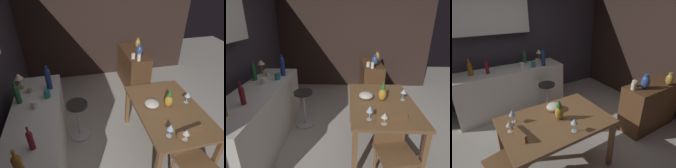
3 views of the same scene
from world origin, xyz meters
TOP-DOWN VIEW (x-y plane):
  - ground_plane at (0.00, 0.00)m, footprint 9.00×9.00m
  - wall_kitchen_back at (-0.06, 2.08)m, footprint 5.20×0.33m
  - wall_side_right at (2.55, 0.30)m, footprint 0.10×4.40m
  - dining_table at (-0.01, -0.23)m, footprint 1.34×0.89m
  - kitchen_counter at (-0.04, 1.52)m, footprint 2.10×0.60m
  - sideboard_cabinet at (1.86, -0.33)m, footprint 1.10×0.44m
  - chair_near_window at (-0.62, -0.27)m, footprint 0.47×0.47m
  - bar_stool at (0.50, 1.00)m, footprint 0.34×0.34m
  - wine_glass_left at (-0.55, -0.16)m, footprint 0.08×0.08m
  - wine_glass_right at (-0.47, 0.00)m, footprint 0.08×0.08m
  - wine_glass_center at (0.06, -0.54)m, footprint 0.08×0.08m
  - pineapple_centerpiece at (0.04, -0.24)m, footprint 0.11×0.11m
  - fruit_bowl at (0.09, -0.02)m, footprint 0.20×0.20m
  - wine_bottle_amber at (-0.72, 1.54)m, footprint 0.08×0.08m
  - wine_bottle_ruby at (-0.45, 1.48)m, footprint 0.06×0.06m
  - wine_bottle_green at (0.36, 1.73)m, footprint 0.07×0.07m
  - wine_bottle_cobalt at (0.62, 1.36)m, footprint 0.08×0.08m
  - cup_white at (0.22, 1.52)m, footprint 0.12×0.09m
  - cup_cream at (0.59, 1.61)m, footprint 0.11×0.08m
  - cup_teal at (0.41, 1.38)m, footprint 0.12×0.08m
  - counter_lamp at (0.71, 1.76)m, footprint 0.13×0.13m
  - pillar_candle_tall at (1.51, -0.21)m, footprint 0.08×0.08m
  - pillar_candle_short at (1.39, -0.28)m, footprint 0.07×0.07m
  - vase_ceramic_blue at (1.57, -0.35)m, footprint 0.14×0.14m
  - vase_brass at (2.03, -0.48)m, footprint 0.12×0.12m

SIDE VIEW (x-z plane):
  - ground_plane at x=0.00m, z-range 0.00..0.00m
  - bar_stool at x=0.50m, z-range 0.02..0.67m
  - sideboard_cabinet at x=1.86m, z-range 0.00..0.82m
  - kitchen_counter at x=-0.04m, z-range 0.00..0.90m
  - chair_near_window at x=-0.62m, z-range 0.05..0.88m
  - dining_table at x=-0.01m, z-range 0.29..1.03m
  - fruit_bowl at x=0.09m, z-range 0.74..0.83m
  - wine_glass_left at x=-0.55m, z-range 0.77..0.91m
  - pineapple_centerpiece at x=0.04m, z-range 0.72..1.00m
  - wine_glass_center at x=0.06m, z-range 0.79..0.95m
  - pillar_candle_tall at x=1.51m, z-range 0.81..0.94m
  - wine_glass_right at x=-0.47m, z-range 0.79..0.96m
  - pillar_candle_short at x=1.39m, z-range 0.81..0.96m
  - vase_brass at x=2.03m, z-range 0.81..1.03m
  - vase_ceramic_blue at x=1.57m, z-range 0.81..1.06m
  - cup_white at x=0.22m, z-range 0.90..0.99m
  - cup_cream at x=0.59m, z-range 0.90..0.99m
  - cup_teal at x=0.41m, z-range 0.90..1.00m
  - wine_bottle_ruby at x=-0.45m, z-range 0.88..1.16m
  - wine_bottle_amber at x=-0.72m, z-range 0.88..1.18m
  - wine_bottle_green at x=0.36m, z-range 0.88..1.21m
  - wine_bottle_cobalt at x=0.62m, z-range 0.90..1.26m
  - counter_lamp at x=0.71m, z-range 0.96..1.21m
  - wall_side_right at x=2.55m, z-range 0.00..2.60m
  - wall_kitchen_back at x=-0.06m, z-range 0.11..2.71m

